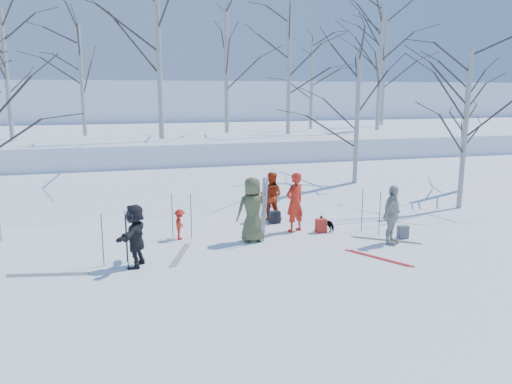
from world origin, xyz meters
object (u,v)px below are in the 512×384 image
object	(u,v)px
skier_olive_center	(252,210)
skier_red_north	(295,202)
backpack_grey	(403,232)
backpack_red	(321,226)
backpack_dark	(275,217)
skier_red_seated	(180,224)
skier_cream_east	(392,215)
skier_redor_behind	(271,196)
skier_grey_west	(135,235)
dog	(327,224)

from	to	relation	value
skier_olive_center	skier_red_north	distance (m)	1.67
skier_red_north	backpack_grey	bearing A→B (deg)	126.24
backpack_red	backpack_dark	xyz separation A→B (m)	(-1.02, 1.45, -0.01)
backpack_dark	backpack_grey	bearing A→B (deg)	-40.98
skier_red_seated	skier_cream_east	xyz separation A→B (m)	(5.69, -2.10, 0.40)
skier_redor_behind	skier_red_seated	bearing A→B (deg)	55.99
skier_red_seated	backpack_grey	xyz separation A→B (m)	(6.33, -1.71, -0.26)
skier_cream_east	backpack_red	distance (m)	2.26
skier_cream_east	skier_red_seated	bearing A→B (deg)	123.63
skier_cream_east	skier_grey_west	xyz separation A→B (m)	(-7.03, 0.08, -0.06)
skier_redor_behind	backpack_grey	xyz separation A→B (m)	(3.09, -3.14, -0.63)
skier_olive_center	skier_cream_east	distance (m)	3.94
dog	skier_red_seated	bearing A→B (deg)	-44.43
skier_olive_center	skier_red_seated	distance (m)	2.19
skier_red_north	skier_redor_behind	distance (m)	1.56
backpack_red	dog	bearing A→B (deg)	19.94
backpack_grey	backpack_dark	bearing A→B (deg)	139.02
skier_red_north	skier_red_seated	distance (m)	3.55
skier_redor_behind	skier_red_seated	size ratio (longest dim) A/B	1.82
skier_olive_center	backpack_red	size ratio (longest dim) A/B	4.47
skier_redor_behind	skier_cream_east	distance (m)	4.29
skier_cream_east	backpack_dark	size ratio (longest dim) A/B	4.22
skier_red_seated	skier_cream_east	size ratio (longest dim) A/B	0.53
skier_redor_behind	backpack_dark	distance (m)	0.76
skier_olive_center	skier_redor_behind	size ratio (longest dim) A/B	1.15
skier_cream_east	backpack_grey	world-z (taller)	skier_cream_east
skier_grey_west	skier_red_north	bearing A→B (deg)	133.73
backpack_dark	skier_olive_center	bearing A→B (deg)	-125.47
skier_grey_west	backpack_red	xyz separation A→B (m)	(5.60, 1.55, -0.58)
skier_red_north	skier_cream_east	xyz separation A→B (m)	(2.17, -1.99, -0.08)
dog	backpack_dark	xyz separation A→B (m)	(-1.25, 1.36, -0.03)
skier_cream_east	backpack_grey	size ratio (longest dim) A/B	4.45
dog	skier_redor_behind	bearing A→B (deg)	-95.06
skier_redor_behind	skier_grey_west	world-z (taller)	skier_redor_behind
skier_redor_behind	dog	bearing A→B (deg)	156.68
skier_red_seated	backpack_red	world-z (taller)	skier_red_seated
skier_red_north	skier_grey_west	size ratio (longest dim) A/B	1.17
skier_cream_east	backpack_red	bearing A→B (deg)	95.23
backpack_dark	skier_red_seated	bearing A→B (deg)	-163.13
skier_cream_east	dog	size ratio (longest dim) A/B	3.08
backpack_red	skier_grey_west	bearing A→B (deg)	-164.52
dog	backpack_dark	size ratio (longest dim) A/B	1.37
skier_redor_behind	backpack_dark	size ratio (longest dim) A/B	4.08
backpack_dark	backpack_red	bearing A→B (deg)	-54.76
skier_redor_behind	backpack_red	size ratio (longest dim) A/B	3.88
skier_redor_behind	skier_cream_east	xyz separation A→B (m)	(2.45, -3.53, 0.03)
dog	backpack_dark	bearing A→B (deg)	-87.00
skier_red_north	skier_grey_west	world-z (taller)	skier_red_north
skier_red_seated	skier_grey_west	xyz separation A→B (m)	(-1.34, -2.02, 0.34)
skier_redor_behind	skier_grey_west	xyz separation A→B (m)	(-4.58, -3.44, -0.03)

